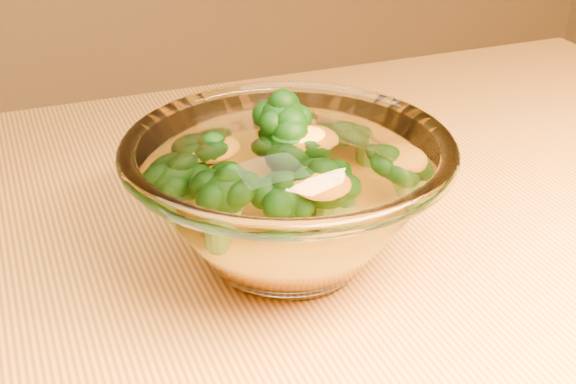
{
  "coord_description": "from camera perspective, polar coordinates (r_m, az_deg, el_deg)",
  "views": [
    {
      "loc": [
        -0.12,
        -0.43,
        1.07
      ],
      "look_at": [
        0.06,
        0.03,
        0.81
      ],
      "focal_mm": 50.0,
      "sensor_mm": 36.0,
      "label": 1
    }
  ],
  "objects": [
    {
      "name": "glass_bowl",
      "position": [
        0.56,
        0.0,
        -0.45
      ],
      "size": [
        0.23,
        0.23,
        0.1
      ],
      "color": "white",
      "rests_on": "table"
    },
    {
      "name": "cheese_sauce",
      "position": [
        0.57,
        0.0,
        -2.35
      ],
      "size": [
        0.13,
        0.13,
        0.04
      ],
      "primitive_type": "ellipsoid",
      "color": "orange",
      "rests_on": "glass_bowl"
    },
    {
      "name": "broccoli_heap",
      "position": [
        0.56,
        -0.5,
        1.42
      ],
      "size": [
        0.17,
        0.14,
        0.08
      ],
      "color": "black",
      "rests_on": "cheese_sauce"
    }
  ]
}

